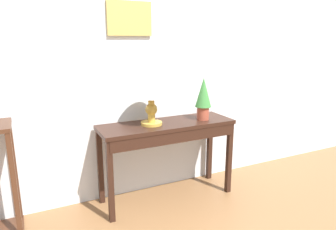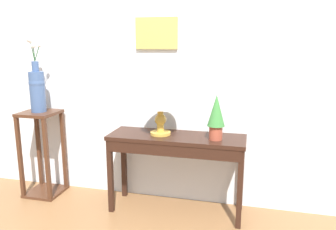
% 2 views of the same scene
% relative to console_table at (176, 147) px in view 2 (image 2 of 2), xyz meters
% --- Properties ---
extents(back_wall_with_art, '(9.00, 0.13, 2.80)m').
position_rel_console_table_xyz_m(back_wall_with_art, '(-0.11, 0.31, 0.77)').
color(back_wall_with_art, silver).
rests_on(back_wall_with_art, ground).
extents(console_table, '(1.23, 0.40, 0.73)m').
position_rel_console_table_xyz_m(console_table, '(0.00, 0.00, 0.00)').
color(console_table, black).
rests_on(console_table, ground).
extents(table_lamp, '(0.35, 0.35, 0.48)m').
position_rel_console_table_xyz_m(table_lamp, '(-0.15, 0.02, 0.44)').
color(table_lamp, gold).
rests_on(table_lamp, console_table).
extents(potted_plant_on_console, '(0.15, 0.15, 0.39)m').
position_rel_console_table_xyz_m(potted_plant_on_console, '(0.35, -0.02, 0.32)').
color(potted_plant_on_console, '#9E4733').
rests_on(potted_plant_on_console, console_table).
extents(pedestal_stand_left, '(0.35, 0.35, 0.88)m').
position_rel_console_table_xyz_m(pedestal_stand_left, '(-1.41, 0.05, -0.19)').
color(pedestal_stand_left, '#472819').
rests_on(pedestal_stand_left, ground).
extents(flower_vase_tall, '(0.17, 0.15, 0.74)m').
position_rel_console_table_xyz_m(flower_vase_tall, '(-1.41, 0.05, 0.50)').
color(flower_vase_tall, '#3D5684').
rests_on(flower_vase_tall, pedestal_stand_left).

